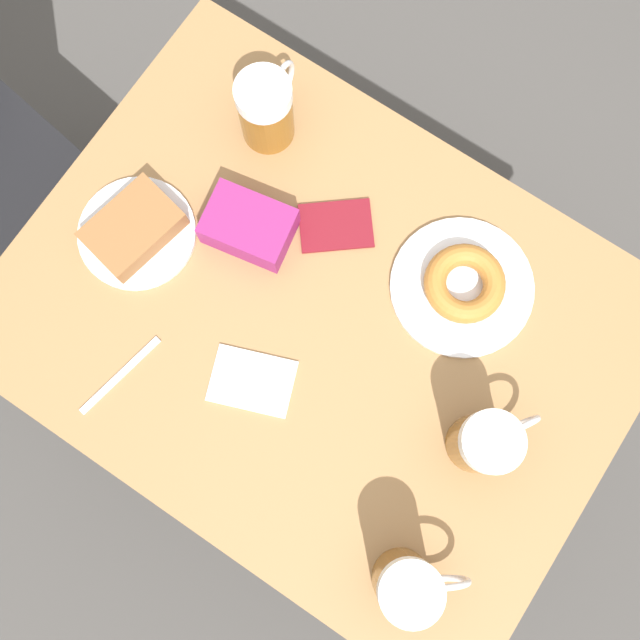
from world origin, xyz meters
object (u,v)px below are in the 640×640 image
(napkin_folded, at_px, (252,381))
(passport_near_edge, at_px, (336,226))
(beer_mug_right, at_px, (408,586))
(beer_mug_center, at_px, (267,109))
(blue_pouch, at_px, (249,226))
(fork, at_px, (120,375))
(plate_with_cake, at_px, (135,230))
(plate_with_donut, at_px, (463,285))
(beer_mug_left, at_px, (485,442))

(napkin_folded, distance_m, passport_near_edge, 0.30)
(beer_mug_right, distance_m, passport_near_edge, 0.60)
(passport_near_edge, bearing_deg, beer_mug_center, 66.41)
(beer_mug_right, xyz_separation_m, blue_pouch, (0.34, 0.53, -0.04))
(fork, bearing_deg, plate_with_cake, 29.85)
(plate_with_donut, xyz_separation_m, fork, (-0.44, 0.40, -0.02))
(napkin_folded, xyz_separation_m, blue_pouch, (0.21, 0.15, 0.03))
(plate_with_donut, xyz_separation_m, napkin_folded, (-0.33, 0.21, -0.02))
(blue_pouch, bearing_deg, plate_with_donut, -71.74)
(beer_mug_center, height_order, fork, beer_mug_center)
(beer_mug_left, height_order, blue_pouch, beer_mug_left)
(napkin_folded, xyz_separation_m, fork, (-0.11, 0.19, -0.00))
(beer_mug_right, height_order, blue_pouch, beer_mug_right)
(beer_mug_left, bearing_deg, plate_with_cake, 91.49)
(napkin_folded, bearing_deg, plate_with_donut, -32.07)
(beer_mug_center, xyz_separation_m, blue_pouch, (-0.18, -0.08, -0.04))
(beer_mug_left, bearing_deg, passport_near_edge, 64.95)
(passport_near_edge, height_order, blue_pouch, blue_pouch)
(beer_mug_right, distance_m, blue_pouch, 0.63)
(plate_with_donut, relative_size, beer_mug_left, 1.70)
(plate_with_donut, bearing_deg, beer_mug_left, -143.64)
(beer_mug_left, bearing_deg, fork, 112.82)
(napkin_folded, bearing_deg, beer_mug_center, 30.70)
(napkin_folded, bearing_deg, beer_mug_left, -71.89)
(plate_with_donut, relative_size, blue_pouch, 1.52)
(plate_with_donut, bearing_deg, fork, 138.27)
(fork, bearing_deg, beer_mug_right, -91.18)
(plate_with_cake, height_order, beer_mug_right, beer_mug_right)
(beer_mug_center, xyz_separation_m, fork, (-0.50, -0.04, -0.07))
(beer_mug_left, xyz_separation_m, beer_mug_right, (-0.24, -0.01, 0.00))
(beer_mug_left, distance_m, blue_pouch, 0.52)
(fork, relative_size, blue_pouch, 1.07)
(blue_pouch, bearing_deg, beer_mug_right, -122.69)
(beer_mug_center, bearing_deg, napkin_folded, -149.30)
(beer_mug_center, height_order, passport_near_edge, beer_mug_center)
(beer_mug_right, bearing_deg, napkin_folded, 71.60)
(fork, relative_size, passport_near_edge, 1.12)
(beer_mug_center, xyz_separation_m, napkin_folded, (-0.39, -0.23, -0.07))
(plate_with_donut, bearing_deg, beer_mug_right, -159.63)
(plate_with_cake, distance_m, passport_near_edge, 0.35)
(beer_mug_center, relative_size, napkin_folded, 0.89)
(beer_mug_left, distance_m, fork, 0.60)
(plate_with_donut, distance_m, beer_mug_right, 0.49)
(plate_with_cake, distance_m, plate_with_donut, 0.57)
(passport_near_edge, xyz_separation_m, blue_pouch, (-0.09, 0.12, 0.03))
(napkin_folded, relative_size, blue_pouch, 1.00)
(plate_with_donut, xyz_separation_m, passport_near_edge, (-0.03, 0.24, -0.01))
(plate_with_cake, relative_size, beer_mug_center, 1.41)
(beer_mug_center, bearing_deg, beer_mug_left, -114.56)
(beer_mug_left, xyz_separation_m, blue_pouch, (0.09, 0.51, -0.04))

